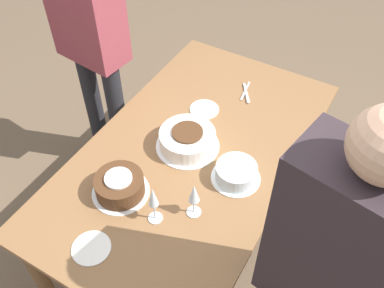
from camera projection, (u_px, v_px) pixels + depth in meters
ground_plane at (192, 229)px, 2.68m from camera, size 12.00×12.00×0.00m
dining_table at (192, 163)px, 2.21m from camera, size 1.71×0.98×0.74m
cake_center_white at (187, 140)px, 2.13m from camera, size 0.32×0.32×0.11m
cake_front_chocolate at (120, 186)px, 1.93m from camera, size 0.26×0.26×0.11m
cake_back_decorated at (236, 173)px, 1.99m from camera, size 0.23×0.23×0.08m
wine_glass_near at (153, 199)px, 1.76m from camera, size 0.06×0.06×0.21m
wine_glass_far at (194, 195)px, 1.79m from camera, size 0.07×0.07×0.19m
dessert_plate_left at (204, 109)px, 2.34m from camera, size 0.16×0.16×0.01m
dessert_plate_right at (91, 248)px, 1.76m from camera, size 0.16×0.16×0.01m
fork_pile at (246, 92)px, 2.44m from camera, size 0.18×0.11×0.01m
person_cutting at (88, 23)px, 2.33m from camera, size 0.26×0.42×1.76m
person_watching at (328, 269)px, 1.37m from camera, size 0.29×0.43×1.72m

